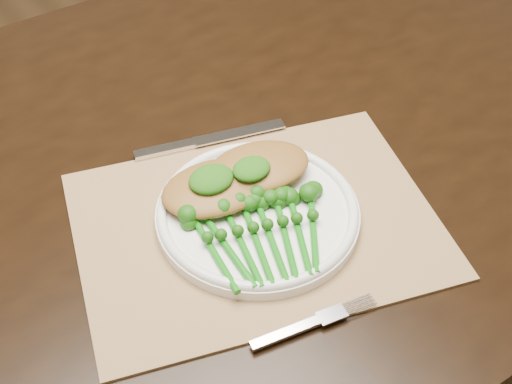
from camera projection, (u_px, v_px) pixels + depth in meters
dining_table at (220, 317)px, 1.21m from camera, size 1.63×0.96×0.75m
placemat at (256, 224)px, 0.85m from camera, size 0.50×0.42×0.00m
dinner_plate at (258, 213)px, 0.84m from camera, size 0.24×0.24×0.02m
knife at (196, 142)px, 0.94m from camera, size 0.20×0.08×0.01m
fork at (322, 319)px, 0.75m from camera, size 0.15×0.04×0.00m
chicken_fillet_left at (216, 187)px, 0.85m from camera, size 0.15×0.12×0.03m
chicken_fillet_right at (259, 167)px, 0.87m from camera, size 0.15×0.12×0.03m
pesto_dollop_left at (211, 179)px, 0.84m from camera, size 0.06×0.05×0.02m
pesto_dollop_right at (252, 169)px, 0.84m from camera, size 0.05×0.04×0.02m
broccolini_bundle at (265, 242)px, 0.80m from camera, size 0.18×0.19×0.04m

